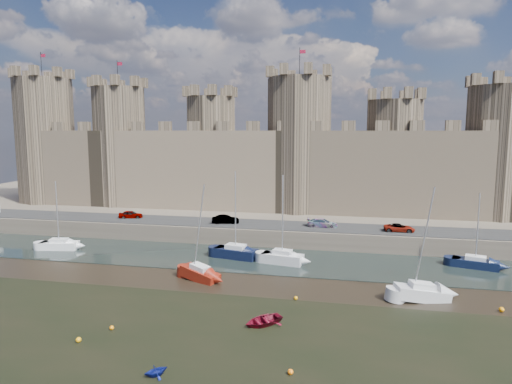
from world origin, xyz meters
TOP-DOWN VIEW (x-y plane):
  - ground at (0.00, 0.00)m, footprint 160.00×160.00m
  - water_channel at (0.00, 24.00)m, footprint 160.00×12.00m
  - quay at (0.00, 60.00)m, footprint 160.00×60.00m
  - road at (0.00, 34.00)m, footprint 160.00×7.00m
  - castle at (-0.64, 48.00)m, footprint 108.50×11.00m
  - car_0 at (-23.32, 34.47)m, footprint 4.01×2.46m
  - car_1 at (-7.26, 33.50)m, footprint 4.29×2.32m
  - car_2 at (7.25, 34.09)m, footprint 4.41×1.83m
  - car_3 at (17.94, 33.13)m, footprint 4.27×2.11m
  - sailboat_0 at (-28.44, 23.14)m, footprint 5.38×2.89m
  - sailboat_1 at (-3.22, 24.06)m, footprint 5.97×3.28m
  - sailboat_2 at (3.09, 22.84)m, footprint 5.41×2.89m
  - sailboat_3 at (26.20, 25.98)m, footprint 5.54×3.37m
  - sailboat_4 at (-4.97, 14.89)m, footprint 4.97×3.49m
  - sailboat_5 at (18.33, 13.63)m, footprint 5.57×3.32m
  - dinghy_1 at (-1.30, -4.93)m, footprint 2.05×2.01m
  - dinghy_4 at (4.21, 4.71)m, footprint 4.15×4.05m
  - buoy_0 at (-9.38, -1.49)m, footprint 0.43×0.43m
  - buoy_1 at (6.24, 11.06)m, footprint 0.40×0.40m
  - buoy_2 at (7.59, -2.78)m, footprint 0.40×0.40m
  - buoy_3 at (25.09, 12.00)m, footprint 0.48×0.48m
  - buoy_4 at (-7.98, 1.11)m, footprint 0.38×0.38m

SIDE VIEW (x-z plane):
  - ground at x=0.00m, z-range 0.00..0.00m
  - water_channel at x=0.00m, z-range 0.00..0.08m
  - buoy_4 at x=-7.98m, z-range 0.00..0.38m
  - buoy_1 at x=6.24m, z-range 0.00..0.40m
  - buoy_2 at x=7.59m, z-range 0.00..0.40m
  - buoy_0 at x=-9.38m, z-range 0.00..0.43m
  - buoy_3 at x=25.09m, z-range 0.00..0.48m
  - dinghy_4 at x=4.21m, z-range 0.00..0.70m
  - dinghy_1 at x=-1.30m, z-range 0.00..0.82m
  - sailboat_3 at x=26.20m, z-range -3.82..5.27m
  - sailboat_0 at x=-28.44m, z-range -4.01..5.53m
  - sailboat_4 at x=-4.97m, z-range -4.63..6.20m
  - sailboat_5 at x=18.33m, z-range -4.84..6.43m
  - sailboat_2 at x=3.09m, z-range -4.67..6.40m
  - sailboat_1 at x=-3.22m, z-range -4.79..6.53m
  - quay at x=0.00m, z-range 0.00..2.50m
  - road at x=0.00m, z-range 2.50..2.60m
  - car_3 at x=17.94m, z-range 2.50..3.66m
  - car_0 at x=-23.32m, z-range 2.50..3.78m
  - car_2 at x=7.25m, z-range 2.50..3.78m
  - car_1 at x=-7.26m, z-range 2.50..3.84m
  - castle at x=-0.64m, z-range -2.83..26.17m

